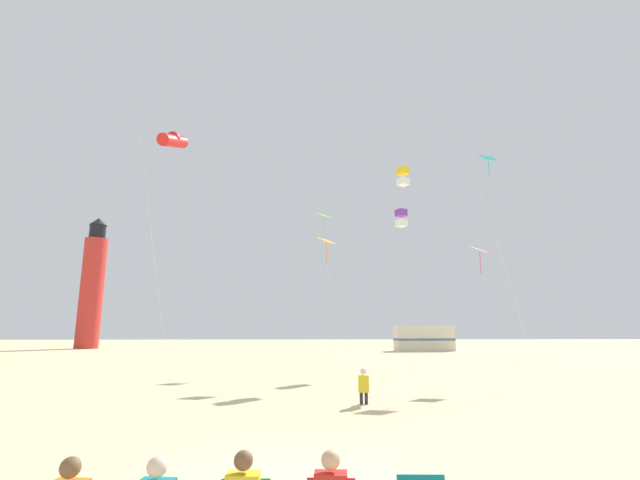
{
  "coord_description": "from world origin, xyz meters",
  "views": [
    {
      "loc": [
        0.09,
        -7.57,
        2.38
      ],
      "look_at": [
        0.83,
        13.66,
        6.64
      ],
      "focal_mm": 25.01,
      "sensor_mm": 36.0,
      "label": 1
    }
  ],
  "objects_px": {
    "kite_diamond_cyan": "(489,168)",
    "kite_diamond_rainbow": "(481,254)",
    "kite_box_gold": "(403,177)",
    "kite_flyer_standing": "(364,386)",
    "kite_box_violet": "(401,218)",
    "lighthouse_distant": "(92,286)",
    "kite_diamond_orange": "(326,245)",
    "kite_tube_scarlet": "(173,140)",
    "kite_diamond_lime": "(324,221)",
    "rv_van_cream": "(424,338)"
  },
  "relations": [
    {
      "from": "kite_diamond_cyan",
      "to": "kite_diamond_rainbow",
      "type": "xyz_separation_m",
      "value": [
        -2.14,
        -3.28,
        -5.75
      ]
    },
    {
      "from": "kite_diamond_cyan",
      "to": "kite_box_gold",
      "type": "height_order",
      "value": "kite_diamond_cyan"
    },
    {
      "from": "kite_flyer_standing",
      "to": "kite_box_violet",
      "type": "distance_m",
      "value": 16.59
    },
    {
      "from": "lighthouse_distant",
      "to": "kite_diamond_orange",
      "type": "bearing_deg",
      "value": -51.31
    },
    {
      "from": "kite_tube_scarlet",
      "to": "kite_diamond_cyan",
      "type": "bearing_deg",
      "value": 4.01
    },
    {
      "from": "kite_box_gold",
      "to": "lighthouse_distant",
      "type": "bearing_deg",
      "value": 136.21
    },
    {
      "from": "kite_diamond_rainbow",
      "to": "kite_diamond_lime",
      "type": "bearing_deg",
      "value": 131.82
    },
    {
      "from": "kite_flyer_standing",
      "to": "kite_tube_scarlet",
      "type": "distance_m",
      "value": 17.35
    },
    {
      "from": "kite_box_gold",
      "to": "kite_tube_scarlet",
      "type": "bearing_deg",
      "value": -167.79
    },
    {
      "from": "kite_flyer_standing",
      "to": "kite_box_gold",
      "type": "distance_m",
      "value": 16.4
    },
    {
      "from": "kite_diamond_orange",
      "to": "kite_box_violet",
      "type": "relative_size",
      "value": 0.7
    },
    {
      "from": "kite_diamond_cyan",
      "to": "kite_box_violet",
      "type": "distance_m",
      "value": 6.16
    },
    {
      "from": "kite_tube_scarlet",
      "to": "lighthouse_distant",
      "type": "distance_m",
      "value": 40.44
    },
    {
      "from": "rv_van_cream",
      "to": "kite_box_gold",
      "type": "bearing_deg",
      "value": -110.6
    },
    {
      "from": "kite_diamond_rainbow",
      "to": "kite_box_gold",
      "type": "height_order",
      "value": "kite_box_gold"
    },
    {
      "from": "rv_van_cream",
      "to": "kite_tube_scarlet",
      "type": "bearing_deg",
      "value": -131.04
    },
    {
      "from": "kite_diamond_cyan",
      "to": "kite_box_violet",
      "type": "xyz_separation_m",
      "value": [
        -4.5,
        3.56,
        -2.23
      ]
    },
    {
      "from": "kite_flyer_standing",
      "to": "kite_diamond_rainbow",
      "type": "bearing_deg",
      "value": -129.25
    },
    {
      "from": "kite_flyer_standing",
      "to": "kite_diamond_cyan",
      "type": "distance_m",
      "value": 17.26
    },
    {
      "from": "rv_van_cream",
      "to": "kite_box_violet",
      "type": "bearing_deg",
      "value": -111.41
    },
    {
      "from": "kite_diamond_orange",
      "to": "kite_tube_scarlet",
      "type": "xyz_separation_m",
      "value": [
        -8.43,
        0.57,
        5.96
      ]
    },
    {
      "from": "kite_flyer_standing",
      "to": "kite_box_violet",
      "type": "xyz_separation_m",
      "value": [
        4.4,
        13.29,
        8.9
      ]
    },
    {
      "from": "lighthouse_distant",
      "to": "rv_van_cream",
      "type": "relative_size",
      "value": 2.55
    },
    {
      "from": "kite_diamond_lime",
      "to": "rv_van_cream",
      "type": "bearing_deg",
      "value": 60.28
    },
    {
      "from": "kite_flyer_standing",
      "to": "lighthouse_distant",
      "type": "height_order",
      "value": "lighthouse_distant"
    },
    {
      "from": "kite_flyer_standing",
      "to": "kite_diamond_lime",
      "type": "bearing_deg",
      "value": -80.59
    },
    {
      "from": "kite_diamond_cyan",
      "to": "kite_diamond_rainbow",
      "type": "distance_m",
      "value": 6.96
    },
    {
      "from": "kite_diamond_lime",
      "to": "kite_box_violet",
      "type": "height_order",
      "value": "kite_diamond_lime"
    },
    {
      "from": "kite_flyer_standing",
      "to": "kite_diamond_cyan",
      "type": "xyz_separation_m",
      "value": [
        8.91,
        9.73,
        11.13
      ]
    },
    {
      "from": "kite_diamond_lime",
      "to": "kite_tube_scarlet",
      "type": "distance_m",
      "value": 11.06
    },
    {
      "from": "kite_tube_scarlet",
      "to": "rv_van_cream",
      "type": "distance_m",
      "value": 36.16
    },
    {
      "from": "kite_diamond_lime",
      "to": "kite_diamond_rainbow",
      "type": "bearing_deg",
      "value": -48.18
    },
    {
      "from": "kite_diamond_rainbow",
      "to": "kite_box_violet",
      "type": "height_order",
      "value": "kite_box_violet"
    },
    {
      "from": "kite_box_violet",
      "to": "kite_box_gold",
      "type": "relative_size",
      "value": 0.82
    },
    {
      "from": "kite_tube_scarlet",
      "to": "kite_box_violet",
      "type": "bearing_deg",
      "value": 19.52
    },
    {
      "from": "kite_box_gold",
      "to": "lighthouse_distant",
      "type": "xyz_separation_m",
      "value": [
        -33.33,
        31.95,
        -3.85
      ]
    },
    {
      "from": "kite_box_gold",
      "to": "rv_van_cream",
      "type": "height_order",
      "value": "kite_box_gold"
    },
    {
      "from": "kite_diamond_cyan",
      "to": "kite_diamond_orange",
      "type": "xyz_separation_m",
      "value": [
        -9.7,
        -1.84,
        -5.09
      ]
    },
    {
      "from": "kite_tube_scarlet",
      "to": "kite_box_gold",
      "type": "relative_size",
      "value": 1.08
    },
    {
      "from": "kite_diamond_rainbow",
      "to": "kite_box_violet",
      "type": "relative_size",
      "value": 0.64
    },
    {
      "from": "kite_tube_scarlet",
      "to": "kite_box_gold",
      "type": "xyz_separation_m",
      "value": [
        13.4,
        2.9,
        -0.94
      ]
    },
    {
      "from": "kite_flyer_standing",
      "to": "kite_diamond_rainbow",
      "type": "relative_size",
      "value": 0.18
    },
    {
      "from": "kite_flyer_standing",
      "to": "rv_van_cream",
      "type": "xyz_separation_m",
      "value": [
        11.52,
        35.86,
        0.78
      ]
    },
    {
      "from": "kite_diamond_cyan",
      "to": "kite_box_gold",
      "type": "bearing_deg",
      "value": 161.02
    },
    {
      "from": "kite_diamond_cyan",
      "to": "kite_diamond_rainbow",
      "type": "bearing_deg",
      "value": -123.07
    },
    {
      "from": "kite_flyer_standing",
      "to": "rv_van_cream",
      "type": "height_order",
      "value": "rv_van_cream"
    },
    {
      "from": "kite_diamond_cyan",
      "to": "kite_box_gold",
      "type": "distance_m",
      "value": 5.01
    },
    {
      "from": "kite_box_violet",
      "to": "kite_flyer_standing",
      "type": "bearing_deg",
      "value": -108.33
    },
    {
      "from": "kite_diamond_cyan",
      "to": "rv_van_cream",
      "type": "bearing_deg",
      "value": 84.29
    },
    {
      "from": "kite_diamond_cyan",
      "to": "lighthouse_distant",
      "type": "xyz_separation_m",
      "value": [
        -38.07,
        33.58,
        -3.91
      ]
    }
  ]
}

